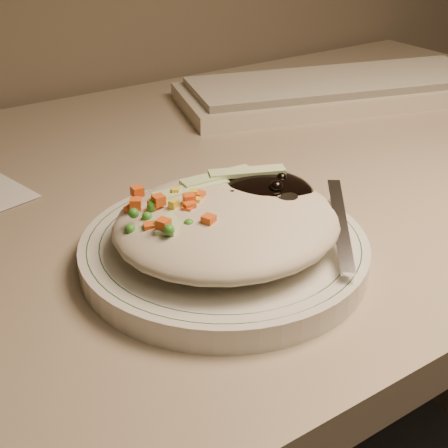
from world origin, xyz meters
TOP-DOWN VIEW (x-y plane):
  - desk at (0.00, 1.38)m, footprint 1.40×0.70m
  - plate at (-0.06, 1.21)m, footprint 0.24×0.24m
  - plate_rim at (-0.06, 1.21)m, footprint 0.23×0.23m
  - meal at (-0.05, 1.21)m, footprint 0.21×0.19m
  - keyboard at (0.34, 1.49)m, footprint 0.50×0.30m

SIDE VIEW (x-z plane):
  - desk at x=0.00m, z-range 0.17..0.91m
  - plate at x=-0.06m, z-range 0.74..0.76m
  - keyboard at x=0.34m, z-range 0.74..0.77m
  - plate_rim at x=-0.06m, z-range 0.76..0.76m
  - meal at x=-0.05m, z-range 0.76..0.81m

